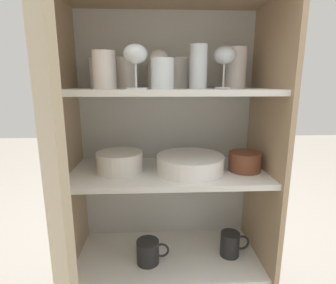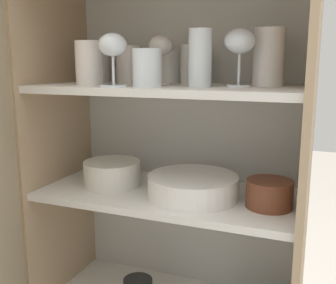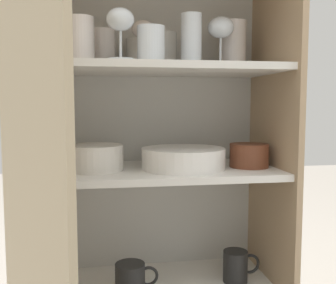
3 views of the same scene
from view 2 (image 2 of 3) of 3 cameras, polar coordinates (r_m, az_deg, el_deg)
cupboard_back_panel at (r=1.32m, az=2.88°, el=-5.76°), size 0.77×0.02×1.26m
cupboard_side_left at (r=1.33m, az=-15.19°, el=-5.94°), size 0.02×0.38×1.26m
cupboard_side_right at (r=1.09m, az=18.97°, el=-10.19°), size 0.02×0.38×1.26m
shelf_board_middle at (r=1.15m, az=0.00°, el=-7.63°), size 0.73×0.34×0.02m
shelf_board_upper at (r=1.09m, az=0.00°, el=7.70°), size 0.73×0.34×0.02m
tumbler_glass_0 at (r=1.13m, az=-11.36°, el=11.16°), size 0.08×0.08×0.12m
tumbler_glass_1 at (r=1.02m, az=-3.04°, el=10.68°), size 0.08×0.08×0.10m
tumbler_glass_2 at (r=1.02m, az=4.68°, el=12.04°), size 0.06×0.06×0.15m
tumbler_glass_3 at (r=1.16m, az=3.64°, el=11.15°), size 0.07×0.07×0.11m
tumbler_glass_4 at (r=1.21m, az=0.37°, el=10.80°), size 0.07×0.07×0.10m
tumbler_glass_5 at (r=1.28m, az=-9.89°, el=11.02°), size 0.06×0.06×0.11m
tumbler_glass_6 at (r=1.08m, az=14.40°, el=11.80°), size 0.08×0.08×0.15m
tumbler_glass_7 at (r=1.21m, az=-5.73°, el=11.11°), size 0.08×0.08×0.11m
wine_glass_0 at (r=1.02m, az=10.39°, el=13.91°), size 0.08×0.08×0.15m
wine_glass_1 at (r=1.03m, az=-8.03°, el=13.28°), size 0.07×0.07×0.14m
wine_glass_2 at (r=1.12m, az=-1.08°, el=13.41°), size 0.07×0.07×0.14m
plate_stack_white at (r=1.09m, az=3.63°, el=-6.45°), size 0.25×0.25×0.06m
mixing_bowl_large at (r=1.21m, az=-8.13°, el=-4.36°), size 0.17×0.17×0.07m
serving_bowl_small at (r=1.05m, az=14.50°, el=-7.12°), size 0.12×0.12×0.07m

